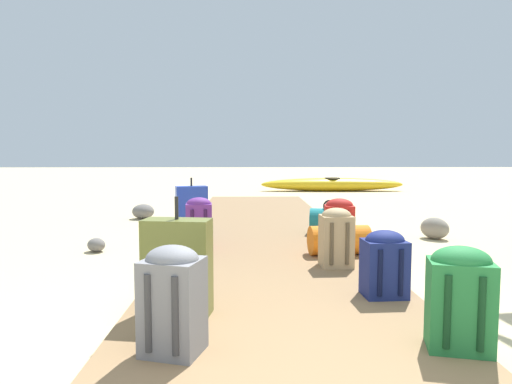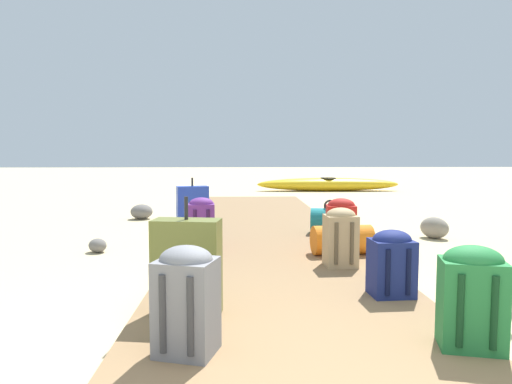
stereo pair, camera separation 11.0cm
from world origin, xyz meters
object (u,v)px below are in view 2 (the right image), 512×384
(backpack_green, at_px, (472,294))
(kayak, at_px, (328,184))
(duffel_bag_teal, at_px, (330,221))
(backpack_tan, at_px, (341,236))
(duffel_bag_orange, at_px, (342,240))
(backpack_red, at_px, (341,220))
(suitcase_olive, at_px, (187,267))
(backpack_grey, at_px, (186,297))
(backpack_purple, at_px, (201,222))
(backpack_navy, at_px, (392,261))
(suitcase_blue, at_px, (193,210))

(backpack_green, distance_m, kayak, 11.14)
(duffel_bag_teal, relative_size, backpack_tan, 1.01)
(duffel_bag_orange, xyz_separation_m, backpack_red, (0.12, 0.59, 0.12))
(duffel_bag_teal, distance_m, kayak, 7.68)
(duffel_bag_orange, relative_size, duffel_bag_teal, 1.15)
(suitcase_olive, bearing_deg, duffel_bag_teal, 62.91)
(duffel_bag_orange, bearing_deg, backpack_grey, -119.87)
(backpack_green, relative_size, backpack_tan, 1.03)
(backpack_purple, bearing_deg, backpack_grey, -87.22)
(backpack_red, distance_m, kayak, 8.30)
(duffel_bag_orange, bearing_deg, suitcase_olive, -128.81)
(duffel_bag_orange, distance_m, backpack_purple, 1.49)
(duffel_bag_orange, height_order, backpack_tan, backpack_tan)
(backpack_grey, distance_m, suitcase_olive, 0.59)
(backpack_navy, height_order, backpack_purple, backpack_purple)
(backpack_purple, bearing_deg, suitcase_blue, 101.57)
(backpack_red, relative_size, kayak, 0.12)
(backpack_grey, xyz_separation_m, backpack_tan, (1.19, 1.80, -0.01))
(backpack_navy, height_order, kayak, backpack_navy)
(suitcase_blue, relative_size, duffel_bag_teal, 1.32)
(suitcase_blue, xyz_separation_m, backpack_purple, (0.18, -0.88, -0.02))
(backpack_green, xyz_separation_m, backpack_navy, (-0.12, 0.91, -0.04))
(duffel_bag_orange, xyz_separation_m, backpack_green, (0.17, -2.29, 0.14))
(duffel_bag_teal, bearing_deg, suitcase_blue, -179.77)
(backpack_grey, xyz_separation_m, suitcase_blue, (-0.31, 3.50, 0.01))
(backpack_green, relative_size, duffel_bag_teal, 1.01)
(backpack_grey, height_order, suitcase_olive, suitcase_olive)
(duffel_bag_orange, height_order, suitcase_blue, suitcase_blue)
(backpack_navy, distance_m, backpack_purple, 2.27)
(backpack_grey, relative_size, duffel_bag_teal, 1.03)
(backpack_tan, xyz_separation_m, kayak, (1.68, 9.26, -0.17))
(backpack_grey, distance_m, backpack_green, 1.49)
(suitcase_blue, xyz_separation_m, backpack_green, (1.80, -3.49, -0.02))
(backpack_grey, xyz_separation_m, duffel_bag_orange, (1.32, 2.30, -0.15))
(suitcase_blue, height_order, kayak, suitcase_blue)
(suitcase_olive, height_order, duffel_bag_orange, suitcase_olive)
(kayak, bearing_deg, suitcase_olive, -105.63)
(suitcase_olive, relative_size, backpack_red, 1.47)
(backpack_purple, bearing_deg, kayak, 70.44)
(backpack_tan, bearing_deg, duffel_bag_orange, 75.56)
(backpack_green, bearing_deg, duffel_bag_teal, 90.85)
(backpack_purple, bearing_deg, backpack_green, -58.28)
(duffel_bag_orange, distance_m, backpack_green, 2.30)
(backpack_purple, distance_m, backpack_tan, 1.55)
(backpack_red, height_order, backpack_tan, backpack_tan)
(duffel_bag_orange, bearing_deg, backpack_tan, -104.44)
(suitcase_blue, bearing_deg, duffel_bag_teal, 0.23)
(backpack_grey, relative_size, backpack_red, 1.09)
(duffel_bag_teal, distance_m, backpack_purple, 1.80)
(backpack_grey, bearing_deg, backpack_green, 0.29)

